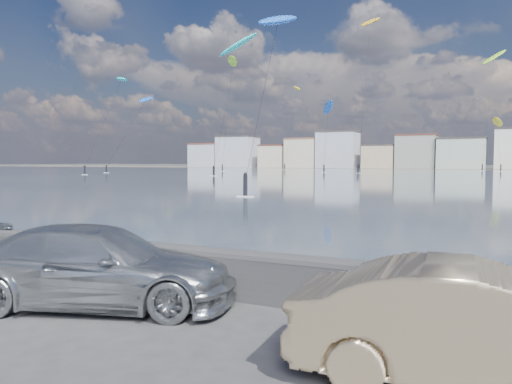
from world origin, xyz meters
TOP-DOWN VIEW (x-y plane):
  - ground at (0.00, 0.00)m, footprint 700.00×700.00m
  - bay_water at (0.00, 91.50)m, footprint 500.00×177.00m
  - far_shore_strip at (0.00, 200.00)m, footprint 500.00×60.00m
  - seawall at (0.00, 2.70)m, footprint 400.00×0.36m
  - far_buildings at (1.31, 186.00)m, footprint 240.79×13.26m
  - car_silver at (-1.13, 1.09)m, footprint 6.00×4.00m
  - car_champagne at (5.97, 0.39)m, footprint 4.99×2.06m
  - kitesurfer_0 at (-24.07, 121.35)m, footprint 5.16×17.43m
  - kitesurfer_1 at (-71.70, 83.20)m, footprint 6.71×16.82m
  - kitesurfer_3 at (-75.46, 96.64)m, footprint 6.19×15.94m
  - kitesurfer_4 at (-15.74, 43.74)m, footprint 5.63×19.19m
  - kitesurfer_5 at (-56.51, 153.94)m, footprint 4.08×18.19m
  - kitesurfer_7 at (-63.69, 121.37)m, footprint 5.83×11.75m
  - kitesurfer_8 at (3.97, 154.67)m, footprint 7.88×9.76m
  - kitesurfer_9 at (5.41, 153.79)m, footprint 3.71×15.70m
  - kitesurfer_14 at (-44.20, 88.06)m, footprint 8.98×15.65m
  - kitesurfer_15 at (-34.00, 118.58)m, footprint 5.34×10.77m

SIDE VIEW (x-z plane):
  - ground at x=0.00m, z-range 0.00..0.00m
  - bay_water at x=0.00m, z-range 0.01..0.01m
  - far_shore_strip at x=0.00m, z-range 0.01..0.01m
  - seawall at x=0.00m, z-range 0.04..1.12m
  - car_champagne at x=5.97m, z-range 0.00..1.61m
  - car_silver at x=-1.13m, z-range 0.00..1.61m
  - far_buildings at x=1.31m, z-range -1.27..13.33m
  - kitesurfer_9 at x=5.41m, z-range 5.98..21.78m
  - kitesurfer_15 at x=-34.00m, z-range 7.04..25.80m
  - kitesurfer_4 at x=-15.74m, z-range 7.87..27.79m
  - kitesurfer_3 at x=-75.46m, z-range 8.24..28.26m
  - kitesurfer_1 at x=-71.70m, z-range 9.89..32.32m
  - kitesurfer_5 at x=-56.51m, z-range 12.74..41.30m
  - kitesurfer_14 at x=-44.20m, z-range 12.00..42.21m
  - kitesurfer_7 at x=-63.69m, z-range 14.68..47.42m
  - kitesurfer_8 at x=3.97m, z-range 14.48..50.02m
  - kitesurfer_0 at x=-24.07m, z-range 17.33..57.53m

